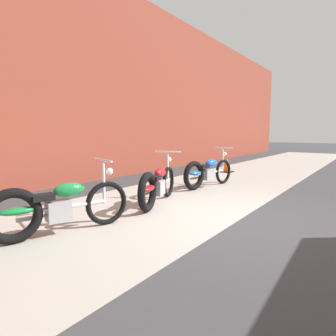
{
  "coord_description": "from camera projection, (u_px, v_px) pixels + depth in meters",
  "views": [
    {
      "loc": [
        -4.42,
        -1.74,
        1.42
      ],
      "look_at": [
        0.02,
        1.47,
        0.75
      ],
      "focal_mm": 30.83,
      "sensor_mm": 36.0,
      "label": 1
    }
  ],
  "objects": [
    {
      "name": "ground_plane",
      "position": [
        240.0,
        220.0,
        4.74
      ],
      "size": [
        80.0,
        80.0,
        0.0
      ],
      "primitive_type": "plane",
      "color": "#38383A"
    },
    {
      "name": "sidewalk_slab",
      "position": [
        156.0,
        204.0,
        5.76
      ],
      "size": [
        36.0,
        3.5,
        0.01
      ],
      "primitive_type": "cube",
      "color": "#9E998E",
      "rests_on": "ground"
    },
    {
      "name": "traffic_cone",
      "position": [
        227.0,
        165.0,
        10.42
      ],
      "size": [
        0.4,
        0.4,
        0.55
      ],
      "color": "orange",
      "rests_on": "ground"
    },
    {
      "name": "motorcycle_blue",
      "position": [
        206.0,
        172.0,
        7.49
      ],
      "size": [
        2.0,
        0.64,
        1.03
      ],
      "rotation": [
        0.0,
        0.0,
        -0.15
      ],
      "color": "black",
      "rests_on": "ground"
    },
    {
      "name": "brick_building_wall",
      "position": [
        50.0,
        73.0,
        7.4
      ],
      "size": [
        36.0,
        0.5,
        5.9
      ],
      "primitive_type": "cube",
      "color": "brown",
      "rests_on": "ground"
    },
    {
      "name": "motorcycle_red",
      "position": [
        156.0,
        185.0,
        5.63
      ],
      "size": [
        1.93,
        0.87,
        1.03
      ],
      "rotation": [
        0.0,
        0.0,
        0.33
      ],
      "color": "black",
      "rests_on": "ground"
    },
    {
      "name": "motorcycle_green",
      "position": [
        53.0,
        208.0,
        3.97
      ],
      "size": [
        1.95,
        0.81,
        1.03
      ],
      "rotation": [
        0.0,
        0.0,
        -0.29
      ],
      "color": "black",
      "rests_on": "ground"
    }
  ]
}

